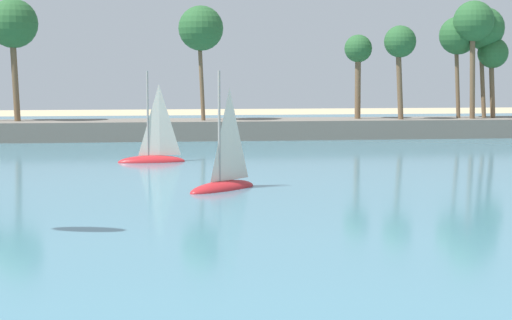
# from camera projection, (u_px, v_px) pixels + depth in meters

# --- Properties ---
(sea) EXTENTS (220.00, 103.73, 0.06)m
(sea) POSITION_uv_depth(u_px,v_px,m) (161.00, 152.00, 66.36)
(sea) COLOR teal
(sea) RESTS_ON ground
(palm_headland) EXTENTS (87.87, 6.11, 12.79)m
(palm_headland) POSITION_uv_depth(u_px,v_px,m) (195.00, 98.00, 77.94)
(palm_headland) COLOR slate
(palm_headland) RESTS_ON ground
(sailboat_near_shore) EXTENTS (4.43, 4.17, 6.79)m
(sailboat_near_shore) POSITION_uv_depth(u_px,v_px,m) (224.00, 178.00, 45.50)
(sailboat_near_shore) COLOR red
(sailboat_near_shore) RESTS_ON sea
(sailboat_mid_bay) EXTENTS (4.74, 1.73, 6.74)m
(sailboat_mid_bay) POSITION_uv_depth(u_px,v_px,m) (153.00, 153.00, 58.83)
(sailboat_mid_bay) COLOR red
(sailboat_mid_bay) RESTS_ON sea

